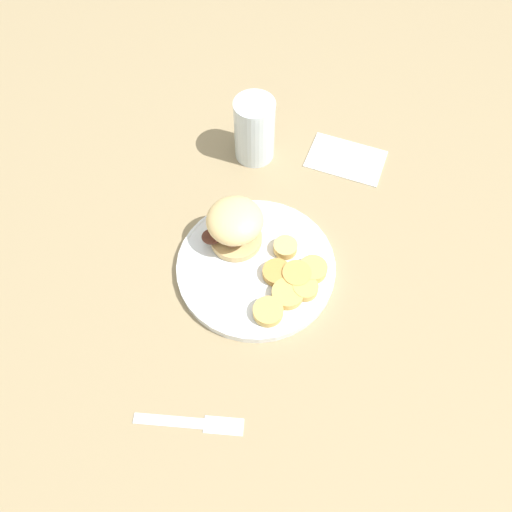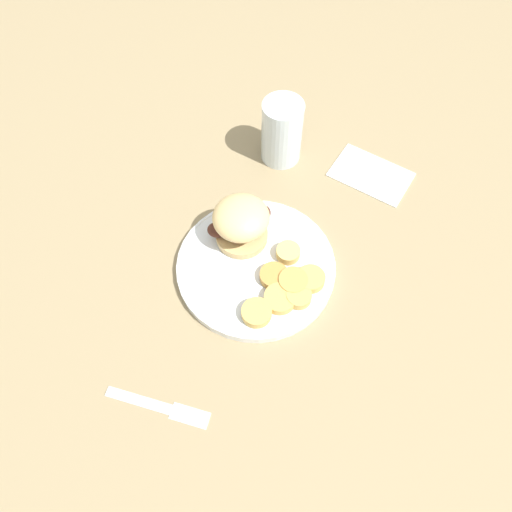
{
  "view_description": "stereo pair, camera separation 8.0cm",
  "coord_description": "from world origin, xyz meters",
  "px_view_note": "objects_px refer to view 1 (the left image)",
  "views": [
    {
      "loc": [
        -0.33,
        0.24,
        0.73
      ],
      "look_at": [
        0.0,
        0.0,
        0.04
      ],
      "focal_mm": 35.0,
      "sensor_mm": 36.0,
      "label": 1
    },
    {
      "loc": [
        -0.37,
        0.17,
        0.73
      ],
      "look_at": [
        0.0,
        0.0,
        0.04
      ],
      "focal_mm": 35.0,
      "sensor_mm": 36.0,
      "label": 2
    }
  ],
  "objects_px": {
    "sandwich": "(236,224)",
    "fork": "(191,423)",
    "drinking_glass": "(254,130)",
    "dinner_plate": "(256,266)"
  },
  "relations": [
    {
      "from": "sandwich",
      "to": "fork",
      "type": "xyz_separation_m",
      "value": [
        -0.21,
        0.22,
        -0.06
      ]
    },
    {
      "from": "drinking_glass",
      "to": "dinner_plate",
      "type": "bearing_deg",
      "value": 144.59
    },
    {
      "from": "dinner_plate",
      "to": "fork",
      "type": "distance_m",
      "value": 0.27
    },
    {
      "from": "sandwich",
      "to": "fork",
      "type": "distance_m",
      "value": 0.31
    },
    {
      "from": "dinner_plate",
      "to": "drinking_glass",
      "type": "relative_size",
      "value": 2.09
    },
    {
      "from": "sandwich",
      "to": "dinner_plate",
      "type": "bearing_deg",
      "value": 177.55
    },
    {
      "from": "drinking_glass",
      "to": "fork",
      "type": "bearing_deg",
      "value": 133.92
    },
    {
      "from": "sandwich",
      "to": "drinking_glass",
      "type": "bearing_deg",
      "value": -44.06
    },
    {
      "from": "sandwich",
      "to": "drinking_glass",
      "type": "relative_size",
      "value": 0.99
    },
    {
      "from": "dinner_plate",
      "to": "drinking_glass",
      "type": "xyz_separation_m",
      "value": [
        0.21,
        -0.15,
        0.05
      ]
    }
  ]
}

